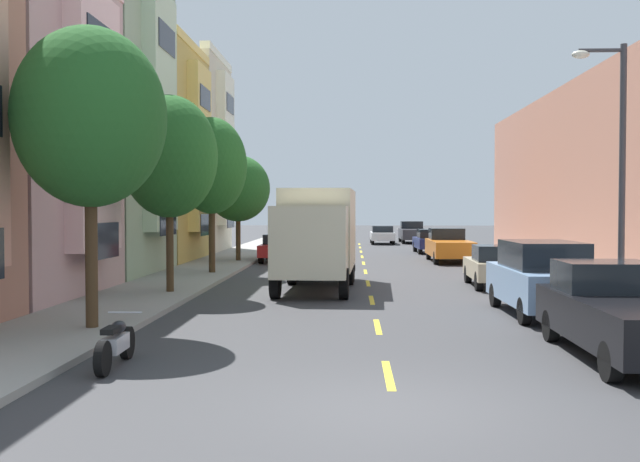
# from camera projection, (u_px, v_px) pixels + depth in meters

# --- Properties ---
(ground_plane) EXTENTS (160.00, 160.00, 0.00)m
(ground_plane) POSITION_uv_depth(u_px,v_px,m) (363.00, 259.00, 40.19)
(ground_plane) COLOR #38383A
(sidewalk_left) EXTENTS (3.20, 120.00, 0.14)m
(sidewalk_left) POSITION_uv_depth(u_px,v_px,m) (228.00, 260.00, 38.49)
(sidewalk_left) COLOR #99968E
(sidewalk_left) RESTS_ON ground_plane
(sidewalk_right) EXTENTS (3.20, 120.00, 0.14)m
(sidewalk_right) POSITION_uv_depth(u_px,v_px,m) (500.00, 261.00, 37.88)
(sidewalk_right) COLOR #99968E
(sidewalk_right) RESTS_ON ground_plane
(lane_centerline_dashes) EXTENTS (0.14, 47.20, 0.01)m
(lane_centerline_dashes) POSITION_uv_depth(u_px,v_px,m) (364.00, 267.00, 34.70)
(lane_centerline_dashes) COLOR yellow
(lane_centerline_dashes) RESTS_ON ground_plane
(townhouse_third_sage) EXTENTS (11.61, 7.57, 12.87)m
(townhouse_third_sage) POSITION_uv_depth(u_px,v_px,m) (24.00, 125.00, 30.13)
(townhouse_third_sage) COLOR #99AD8E
(townhouse_third_sage) RESTS_ON ground_plane
(townhouse_fourth_mustard) EXTENTS (11.76, 7.57, 11.28)m
(townhouse_fourth_mustard) POSITION_uv_depth(u_px,v_px,m) (90.00, 157.00, 37.92)
(townhouse_fourth_mustard) COLOR tan
(townhouse_fourth_mustard) RESTS_ON ground_plane
(townhouse_fifth_cream) EXTENTS (11.76, 7.57, 12.32)m
(townhouse_fifth_cream) POSITION_uv_depth(u_px,v_px,m) (135.00, 158.00, 45.66)
(townhouse_fifth_cream) COLOR beige
(townhouse_fifth_cream) RESTS_ON ground_plane
(street_tree_nearest) EXTENTS (3.35, 3.35, 6.66)m
(street_tree_nearest) POSITION_uv_depth(u_px,v_px,m) (90.00, 118.00, 16.16)
(street_tree_nearest) COLOR #47331E
(street_tree_nearest) RESTS_ON sidewalk_left
(street_tree_second) EXTENTS (3.06, 3.06, 6.25)m
(street_tree_second) POSITION_uv_depth(u_px,v_px,m) (169.00, 157.00, 23.19)
(street_tree_second) COLOR #47331E
(street_tree_second) RESTS_ON sidewalk_left
(street_tree_third) EXTENTS (2.92, 2.92, 6.42)m
(street_tree_third) POSITION_uv_depth(u_px,v_px,m) (212.00, 166.00, 30.21)
(street_tree_third) COLOR #47331E
(street_tree_third) RESTS_ON sidewalk_left
(street_tree_farthest) EXTENTS (3.26, 3.26, 5.36)m
(street_tree_farthest) POSITION_uv_depth(u_px,v_px,m) (238.00, 189.00, 37.25)
(street_tree_farthest) COLOR #47331E
(street_tree_farthest) RESTS_ON sidewalk_left
(street_lamp) EXTENTS (1.35, 0.28, 6.71)m
(street_lamp) POSITION_uv_depth(u_px,v_px,m) (616.00, 158.00, 18.14)
(street_lamp) COLOR #38383D
(street_lamp) RESTS_ON sidewalk_right
(delivery_box_truck) EXTENTS (2.66, 7.58, 3.45)m
(delivery_box_truck) POSITION_uv_depth(u_px,v_px,m) (318.00, 233.00, 25.51)
(delivery_box_truck) COLOR beige
(delivery_box_truck) RESTS_ON ground_plane
(parked_hatchback_silver) EXTENTS (1.82, 4.03, 1.50)m
(parked_hatchback_silver) POSITION_uv_depth(u_px,v_px,m) (293.00, 241.00, 45.79)
(parked_hatchback_silver) COLOR #B2B5BA
(parked_hatchback_silver) RESTS_ON ground_plane
(parked_pickup_black) EXTENTS (2.03, 5.31, 1.73)m
(parked_pickup_black) POSITION_uv_depth(u_px,v_px,m) (623.00, 313.00, 13.63)
(parked_pickup_black) COLOR black
(parked_pickup_black) RESTS_ON ground_plane
(parked_hatchback_navy) EXTENTS (1.84, 4.04, 1.50)m
(parked_hatchback_navy) POSITION_uv_depth(u_px,v_px,m) (430.00, 241.00, 45.61)
(parked_hatchback_navy) COLOR navy
(parked_hatchback_navy) RESTS_ON ground_plane
(parked_hatchback_forest) EXTENTS (1.81, 4.03, 1.50)m
(parked_hatchback_forest) POSITION_uv_depth(u_px,v_px,m) (305.00, 234.00, 57.35)
(parked_hatchback_forest) COLOR #194C28
(parked_hatchback_forest) RESTS_ON ground_plane
(parked_pickup_orange) EXTENTS (2.01, 5.30, 1.73)m
(parked_pickup_orange) POSITION_uv_depth(u_px,v_px,m) (449.00, 246.00, 38.20)
(parked_pickup_orange) COLOR orange
(parked_pickup_orange) RESTS_ON ground_plane
(parked_pickup_charcoal) EXTENTS (2.03, 5.31, 1.73)m
(parked_pickup_charcoal) POSITION_uv_depth(u_px,v_px,m) (412.00, 233.00, 59.43)
(parked_pickup_charcoal) COLOR #333338
(parked_pickup_charcoal) RESTS_ON ground_plane
(parked_sedan_red) EXTENTS (1.83, 4.51, 1.43)m
(parked_sedan_red) POSITION_uv_depth(u_px,v_px,m) (280.00, 247.00, 38.43)
(parked_sedan_red) COLOR #AD1E1E
(parked_sedan_red) RESTS_ON ground_plane
(parked_hatchback_champagne) EXTENTS (1.84, 4.04, 1.50)m
(parked_hatchback_champagne) POSITION_uv_depth(u_px,v_px,m) (495.00, 266.00, 25.86)
(parked_hatchback_champagne) COLOR tan
(parked_hatchback_champagne) RESTS_ON ground_plane
(parked_suv_sky) EXTENTS (2.03, 4.83, 1.93)m
(parked_suv_sky) POSITION_uv_depth(u_px,v_px,m) (542.00, 277.00, 19.07)
(parked_suv_sky) COLOR #7A9EC6
(parked_suv_sky) RESTS_ON ground_plane
(moving_white_sedan) EXTENTS (1.80, 4.50, 1.43)m
(moving_white_sedan) POSITION_uv_depth(u_px,v_px,m) (382.00, 234.00, 57.39)
(moving_white_sedan) COLOR silver
(moving_white_sedan) RESTS_ON ground_plane
(parked_motorcycle) EXTENTS (0.62, 2.05, 0.90)m
(parked_motorcycle) POSITION_uv_depth(u_px,v_px,m) (116.00, 344.00, 12.82)
(parked_motorcycle) COLOR black
(parked_motorcycle) RESTS_ON ground_plane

